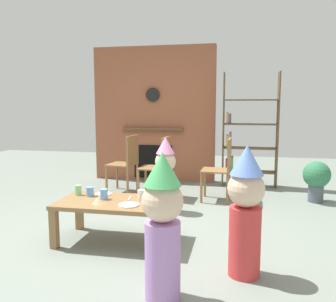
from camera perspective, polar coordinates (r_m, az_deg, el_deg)
The scene contains 19 objects.
ground_plane at distance 3.92m, azimuth -3.38°, elevation -12.76°, with size 12.00×12.00×0.00m, color gray.
brick_fireplace_feature at distance 6.34m, azimuth -2.27°, elevation 5.93°, with size 2.20×0.28×2.40m.
bookshelf at distance 5.98m, azimuth 12.62°, elevation 2.49°, with size 0.90×0.28×1.90m.
coffee_table at distance 3.53m, azimuth -8.58°, elevation -9.04°, with size 1.13×0.63×0.42m.
paper_cup_near_left at distance 3.58m, azimuth -10.45°, elevation -6.96°, with size 0.08×0.08×0.10m, color #669EE0.
paper_cup_near_right at distance 3.80m, azimuth -14.46°, elevation -6.22°, with size 0.07×0.07×0.11m, color #8CD18C.
paper_cup_center at distance 3.49m, azimuth -4.39°, elevation -7.22°, with size 0.07×0.07×0.11m, color silver.
paper_cup_far_left at distance 3.73m, azimuth -12.64°, elevation -6.49°, with size 0.08×0.08×0.10m, color #669EE0.
paper_plate_front at distance 3.33m, azimuth -6.47°, elevation -8.76°, with size 0.20×0.20×0.01m, color white.
paper_plate_rear at distance 3.77m, azimuth -10.48°, elevation -6.93°, with size 0.17×0.17×0.01m, color white.
birthday_cake_slice at distance 3.44m, azimuth -11.44°, elevation -7.94°, with size 0.10×0.10×0.06m, color #EAC68C.
table_fork at distance 3.59m, azimuth -6.28°, elevation -7.65°, with size 0.15×0.02×0.01m, color silver.
child_with_cone_hat at distance 2.44m, azimuth -0.90°, elevation -11.66°, with size 0.29×0.29×1.04m.
child_in_pink at distance 2.83m, azimuth 12.58°, elevation -9.06°, with size 0.29×0.29×1.05m.
child_by_the_chairs at distance 4.46m, azimuth -0.42°, elevation -3.50°, with size 0.27×0.27×0.96m.
dining_chair_left at distance 5.48m, azimuth -6.70°, elevation -1.50°, with size 0.45×0.45×0.90m.
dining_chair_middle at distance 5.14m, azimuth -1.40°, elevation -2.03°, with size 0.42×0.42×0.90m.
dining_chair_right at distance 5.00m, azimuth 8.91°, elevation -2.38°, with size 0.42×0.42×0.90m.
potted_plant_tall at distance 5.34m, azimuth 23.13°, elevation -4.02°, with size 0.38×0.38×0.58m.
Camera 1 is at (0.94, -3.56, 1.34)m, focal length 37.25 mm.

